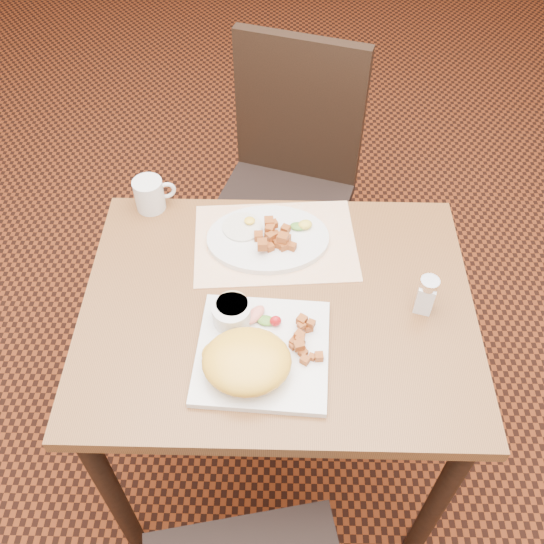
{
  "coord_description": "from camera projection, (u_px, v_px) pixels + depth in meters",
  "views": [
    {
      "loc": [
        0.01,
        -0.84,
        1.85
      ],
      "look_at": [
        -0.01,
        0.04,
        0.82
      ],
      "focal_mm": 40.0,
      "sensor_mm": 36.0,
      "label": 1
    }
  ],
  "objects": [
    {
      "name": "plate_oval",
      "position": [
        268.0,
        239.0,
        1.51
      ],
      "size": [
        0.32,
        0.24,
        0.02
      ],
      "primitive_type": null,
      "rotation": [
        0.0,
        0.0,
        0.06
      ],
      "color": "silver",
      "rests_on": "placemat"
    },
    {
      "name": "garnish_sq",
      "position": [
        262.0,
        317.0,
        1.33
      ],
      "size": [
        0.09,
        0.07,
        0.03
      ],
      "color": "#387223",
      "rests_on": "plate_square"
    },
    {
      "name": "table",
      "position": [
        277.0,
        332.0,
        1.47
      ],
      "size": [
        0.9,
        0.7,
        0.75
      ],
      "color": "brown",
      "rests_on": "ground"
    },
    {
      "name": "placemat",
      "position": [
        275.0,
        242.0,
        1.51
      ],
      "size": [
        0.42,
        0.31,
        0.0
      ],
      "primitive_type": "cube",
      "rotation": [
        0.0,
        0.0,
        0.08
      ],
      "color": "white",
      "rests_on": "table"
    },
    {
      "name": "garnish_ov",
      "position": [
        302.0,
        225.0,
        1.52
      ],
      "size": [
        0.06,
        0.04,
        0.02
      ],
      "color": "#387223",
      "rests_on": "plate_oval"
    },
    {
      "name": "plate_square",
      "position": [
        262.0,
        352.0,
        1.29
      ],
      "size": [
        0.3,
        0.3,
        0.02
      ],
      "primitive_type": "cube",
      "rotation": [
        0.0,
        0.0,
        -0.06
      ],
      "color": "silver",
      "rests_on": "table"
    },
    {
      "name": "chair_far",
      "position": [
        288.0,
        176.0,
        2.0
      ],
      "size": [
        0.53,
        0.53,
        0.97
      ],
      "rotation": [
        0.0,
        0.0,
        2.85
      ],
      "color": "black",
      "rests_on": "ground"
    },
    {
      "name": "salt_shaker",
      "position": [
        426.0,
        294.0,
        1.34
      ],
      "size": [
        0.05,
        0.05,
        0.1
      ],
      "color": "white",
      "rests_on": "table"
    },
    {
      "name": "fried_egg",
      "position": [
        243.0,
        226.0,
        1.52
      ],
      "size": [
        0.1,
        0.1,
        0.02
      ],
      "color": "white",
      "rests_on": "plate_oval"
    },
    {
      "name": "coffee_mug",
      "position": [
        150.0,
        194.0,
        1.57
      ],
      "size": [
        0.11,
        0.08,
        0.09
      ],
      "color": "silver",
      "rests_on": "table"
    },
    {
      "name": "hollandaise_mound",
      "position": [
        246.0,
        361.0,
        1.23
      ],
      "size": [
        0.19,
        0.17,
        0.07
      ],
      "color": "yellow",
      "rests_on": "plate_square"
    },
    {
      "name": "ramekin",
      "position": [
        232.0,
        313.0,
        1.32
      ],
      "size": [
        0.09,
        0.09,
        0.05
      ],
      "color": "silver",
      "rests_on": "plate_square"
    },
    {
      "name": "home_fries_sq",
      "position": [
        303.0,
        341.0,
        1.29
      ],
      "size": [
        0.07,
        0.12,
        0.03
      ],
      "color": "#AC531B",
      "rests_on": "plate_square"
    },
    {
      "name": "ground",
      "position": [
        276.0,
        445.0,
        1.96
      ],
      "size": [
        8.0,
        8.0,
        0.0
      ],
      "primitive_type": "plane",
      "color": "black",
      "rests_on": "ground"
    },
    {
      "name": "home_fries_ov",
      "position": [
        275.0,
        237.0,
        1.48
      ],
      "size": [
        0.11,
        0.1,
        0.04
      ],
      "color": "#AC531B",
      "rests_on": "plate_oval"
    }
  ]
}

